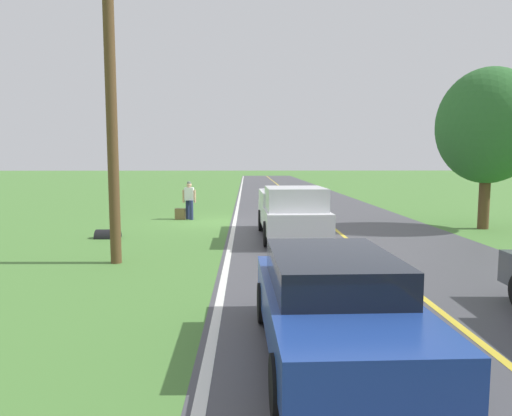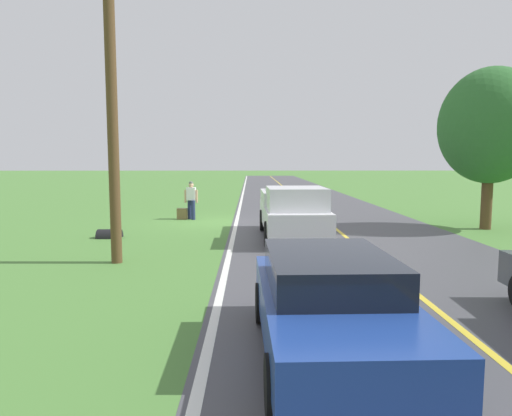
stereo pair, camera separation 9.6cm
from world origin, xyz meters
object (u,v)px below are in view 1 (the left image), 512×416
at_px(suitcase_carried, 180,214).
at_px(sedan_ahead_same_lane, 333,302).
at_px(tree_far_side_near, 488,126).
at_px(utility_pole_roadside, 112,128).
at_px(pickup_truck_passing, 292,211).
at_px(hitchhiker_walking, 189,198).

bearing_deg(suitcase_carried, sedan_ahead_same_lane, 21.32).
xyz_separation_m(tree_far_side_near, utility_pole_roadside, (12.75, 5.75, -0.48)).
height_order(sedan_ahead_same_lane, utility_pole_roadside, utility_pole_roadside).
relative_size(pickup_truck_passing, sedan_ahead_same_lane, 1.22).
relative_size(suitcase_carried, sedan_ahead_same_lane, 0.11).
bearing_deg(pickup_truck_passing, suitcase_carried, -48.69).
bearing_deg(sedan_ahead_same_lane, utility_pole_roadside, -51.64).
height_order(suitcase_carried, pickup_truck_passing, pickup_truck_passing).
height_order(suitcase_carried, utility_pole_roadside, utility_pole_roadside).
distance_m(hitchhiker_walking, tree_far_side_near, 12.69).
bearing_deg(tree_far_side_near, hitchhiker_walking, -14.72).
bearing_deg(suitcase_carried, tree_far_side_near, 81.28).
bearing_deg(sedan_ahead_same_lane, hitchhiker_walking, -75.60).
distance_m(hitchhiker_walking, suitcase_carried, 0.84).
xyz_separation_m(hitchhiker_walking, suitcase_carried, (0.43, 0.04, -0.73)).
distance_m(suitcase_carried, pickup_truck_passing, 6.97).
distance_m(suitcase_carried, sedan_ahead_same_lane, 15.27).
height_order(hitchhiker_walking, sedan_ahead_same_lane, hitchhiker_walking).
relative_size(pickup_truck_passing, utility_pole_roadside, 0.77).
xyz_separation_m(pickup_truck_passing, sedan_ahead_same_lane, (0.37, 9.46, -0.21)).
distance_m(hitchhiker_walking, pickup_truck_passing, 6.69).
xyz_separation_m(pickup_truck_passing, utility_pole_roadside, (4.98, 3.64, 2.55)).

